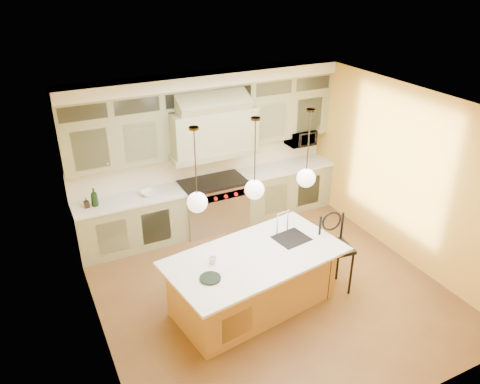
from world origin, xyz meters
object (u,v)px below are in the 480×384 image
kitchen_island (253,279)px  microwave (301,137)px  range (213,204)px  counter_stool (335,248)px

kitchen_island → microwave: bearing=38.1°
range → kitchen_island: 2.40m
counter_stool → microwave: size_ratio=2.34×
kitchen_island → counter_stool: (1.29, -0.16, 0.26)m
range → counter_stool: size_ratio=0.94×
kitchen_island → range: bearing=72.1°
range → kitchen_island: size_ratio=0.45×
range → microwave: microwave is taller
counter_stool → kitchen_island: bearing=179.6°
microwave → kitchen_island: bearing=-133.5°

